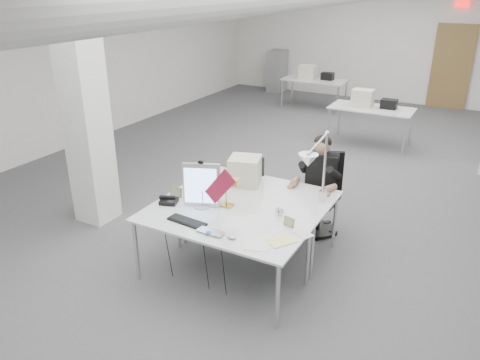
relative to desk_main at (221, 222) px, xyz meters
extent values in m
cube|color=#48484A|center=(0.00, 2.50, -0.75)|extent=(10.00, 14.00, 0.02)
cube|color=silver|center=(0.00, 9.51, 0.86)|extent=(10.00, 0.02, 3.20)
cube|color=silver|center=(-5.01, 2.50, 0.86)|extent=(0.02, 14.00, 3.20)
cube|color=white|center=(-2.30, 0.50, 0.86)|extent=(0.45, 0.45, 3.20)
cube|color=brown|center=(1.20, 9.44, 0.31)|extent=(0.95, 0.08, 2.10)
cube|color=red|center=(1.20, 9.40, 1.81)|extent=(0.32, 0.06, 0.16)
cube|color=silver|center=(0.00, 0.00, 0.00)|extent=(1.80, 0.90, 0.02)
cube|color=silver|center=(0.00, 0.90, 0.00)|extent=(1.80, 0.90, 0.02)
cube|color=silver|center=(0.20, 5.50, 0.00)|extent=(1.60, 0.80, 0.02)
cube|color=silver|center=(-1.80, 7.70, 0.00)|extent=(1.60, 0.80, 0.02)
cube|color=gray|center=(-3.50, 9.15, -0.14)|extent=(0.45, 0.55, 1.20)
cube|color=silver|center=(-0.36, 0.21, 0.27)|extent=(0.40, 0.20, 0.51)
cube|color=maroon|center=(-0.11, 0.18, 0.32)|extent=(0.41, 0.05, 0.44)
cube|color=black|center=(-0.30, -0.19, 0.02)|extent=(0.44, 0.18, 0.02)
imported|color=silver|center=(0.04, -0.30, 0.02)|extent=(0.29, 0.19, 0.02)
ellipsoid|color=#BBBBC0|center=(0.28, -0.25, 0.03)|extent=(0.11, 0.08, 0.04)
cube|color=black|center=(-0.74, 0.10, 0.04)|extent=(0.23, 0.22, 0.05)
cube|color=olive|center=(-0.76, 0.28, 0.07)|extent=(0.15, 0.05, 0.12)
cube|color=#AB8749|center=(0.66, 0.25, 0.06)|extent=(0.13, 0.06, 0.10)
cylinder|color=silver|center=(0.48, 0.42, 0.06)|extent=(0.10, 0.05, 0.09)
cube|color=white|center=(0.53, -0.19, 0.02)|extent=(0.30, 0.37, 0.01)
cube|color=#EFEB8F|center=(0.71, -0.06, 0.02)|extent=(0.31, 0.33, 0.01)
cube|color=beige|center=(0.85, 0.16, 0.02)|extent=(0.23, 0.21, 0.01)
cube|color=beige|center=(-0.24, 0.99, 0.19)|extent=(0.45, 0.44, 0.35)
camera|label=1|loc=(2.24, -3.69, 2.32)|focal=35.00mm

